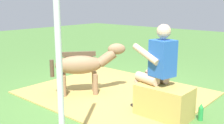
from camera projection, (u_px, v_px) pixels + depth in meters
ground_plane at (112, 96)px, 4.79m from camera, size 24.00×24.00×0.00m
hay_patch at (116, 93)px, 4.95m from camera, size 3.06×2.58×0.02m
hay_bale at (164, 101)px, 3.89m from camera, size 0.77×0.48×0.47m
person_seated at (157, 65)px, 3.90m from camera, size 0.71×0.51×1.35m
pony_standing at (84, 65)px, 4.76m from camera, size 0.99×1.12×0.93m
soda_bottle at (201, 112)px, 3.80m from camera, size 0.07×0.07×0.25m
tent_pole_left at (58, 48)px, 2.42m from camera, size 0.06×0.06×2.48m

